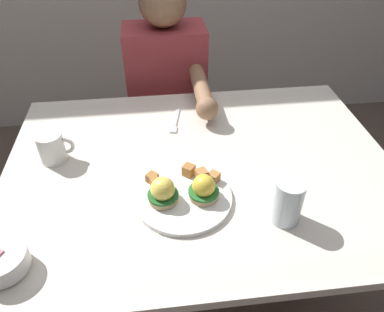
% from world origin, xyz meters
% --- Properties ---
extents(ground_plane, '(6.00, 6.00, 0.00)m').
position_xyz_m(ground_plane, '(0.00, 0.00, 0.00)').
color(ground_plane, brown).
extents(dining_table, '(1.20, 0.90, 0.74)m').
position_xyz_m(dining_table, '(0.00, 0.00, 0.63)').
color(dining_table, silver).
rests_on(dining_table, ground_plane).
extents(eggs_benedict_plate, '(0.27, 0.27, 0.09)m').
position_xyz_m(eggs_benedict_plate, '(-0.07, -0.14, 0.76)').
color(eggs_benedict_plate, white).
rests_on(eggs_benedict_plate, dining_table).
extents(fruit_bowl, '(0.12, 0.12, 0.06)m').
position_xyz_m(fruit_bowl, '(-0.50, -0.31, 0.77)').
color(fruit_bowl, white).
rests_on(fruit_bowl, dining_table).
extents(coffee_mug, '(0.11, 0.08, 0.09)m').
position_xyz_m(coffee_mug, '(-0.45, 0.08, 0.79)').
color(coffee_mug, white).
rests_on(coffee_mug, dining_table).
extents(fork, '(0.05, 0.16, 0.00)m').
position_xyz_m(fork, '(-0.06, 0.25, 0.74)').
color(fork, silver).
rests_on(fork, dining_table).
extents(water_glass_near, '(0.08, 0.08, 0.13)m').
position_xyz_m(water_glass_near, '(0.19, -0.24, 0.80)').
color(water_glass_near, silver).
rests_on(water_glass_near, dining_table).
extents(diner_person, '(0.34, 0.54, 1.14)m').
position_xyz_m(diner_person, '(-0.06, 0.60, 0.65)').
color(diner_person, '#33333D').
rests_on(diner_person, ground_plane).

